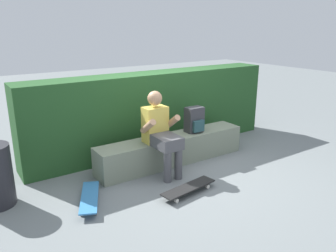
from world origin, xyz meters
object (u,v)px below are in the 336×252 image
at_px(person_skater, 160,131).
at_px(backpack_on_bench, 194,120).
at_px(skateboard_beside_bench, 90,197).
at_px(bench_main, 172,149).
at_px(skateboard_near_person, 189,188).

xyz_separation_m(person_skater, backpack_on_bench, (0.76, 0.20, -0.01)).
bearing_deg(person_skater, backpack_on_bench, 14.53).
height_order(skateboard_beside_bench, backpack_on_bench, backpack_on_bench).
xyz_separation_m(bench_main, skateboard_near_person, (-0.40, -0.95, -0.14)).
xyz_separation_m(person_skater, skateboard_beside_bench, (-1.19, -0.27, -0.56)).
bearing_deg(skateboard_near_person, bench_main, 67.23).
distance_m(skateboard_beside_bench, backpack_on_bench, 2.09).
bearing_deg(skateboard_near_person, backpack_on_bench, 49.07).
bearing_deg(bench_main, backpack_on_bench, -1.30).
distance_m(skateboard_near_person, backpack_on_bench, 1.36).
bearing_deg(backpack_on_bench, skateboard_beside_bench, -166.49).
height_order(person_skater, backpack_on_bench, person_skater).
height_order(skateboard_near_person, backpack_on_bench, backpack_on_bench).
xyz_separation_m(bench_main, person_skater, (-0.35, -0.21, 0.42)).
distance_m(bench_main, person_skater, 0.58).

